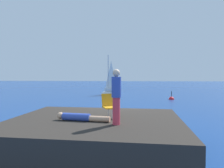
{
  "coord_description": "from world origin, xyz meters",
  "views": [
    {
      "loc": [
        0.78,
        -10.69,
        2.47
      ],
      "look_at": [
        -1.28,
        12.48,
        1.52
      ],
      "focal_mm": 33.55,
      "sensor_mm": 36.0,
      "label": 1
    }
  ],
  "objects_px": {
    "sailboat_near": "(110,92)",
    "marker_buoy": "(171,99)",
    "person_sunbather": "(80,117)",
    "beach_chair": "(110,104)",
    "person_standing": "(116,95)"
  },
  "relations": [
    {
      "from": "person_sunbather",
      "to": "person_standing",
      "type": "height_order",
      "value": "person_standing"
    },
    {
      "from": "person_sunbather",
      "to": "person_standing",
      "type": "bearing_deg",
      "value": -10.35
    },
    {
      "from": "sailboat_near",
      "to": "person_standing",
      "type": "xyz_separation_m",
      "value": [
        2.23,
        -20.61,
        1.59
      ]
    },
    {
      "from": "sailboat_near",
      "to": "person_sunbather",
      "type": "xyz_separation_m",
      "value": [
        1.06,
        -20.22,
        0.84
      ]
    },
    {
      "from": "beach_chair",
      "to": "marker_buoy",
      "type": "distance_m",
      "value": 15.61
    },
    {
      "from": "person_standing",
      "to": "marker_buoy",
      "type": "bearing_deg",
      "value": 129.4
    },
    {
      "from": "sailboat_near",
      "to": "person_sunbather",
      "type": "distance_m",
      "value": 20.27
    },
    {
      "from": "beach_chair",
      "to": "sailboat_near",
      "type": "bearing_deg",
      "value": 162.75
    },
    {
      "from": "sailboat_near",
      "to": "marker_buoy",
      "type": "height_order",
      "value": "sailboat_near"
    },
    {
      "from": "sailboat_near",
      "to": "beach_chair",
      "type": "xyz_separation_m",
      "value": [
        1.93,
        -19.52,
        1.17
      ]
    },
    {
      "from": "beach_chair",
      "to": "marker_buoy",
      "type": "bearing_deg",
      "value": 138.65
    },
    {
      "from": "person_sunbather",
      "to": "beach_chair",
      "type": "xyz_separation_m",
      "value": [
        0.87,
        0.7,
        0.33
      ]
    },
    {
      "from": "sailboat_near",
      "to": "marker_buoy",
      "type": "bearing_deg",
      "value": -176.64
    },
    {
      "from": "person_standing",
      "to": "beach_chair",
      "type": "height_order",
      "value": "person_standing"
    },
    {
      "from": "person_standing",
      "to": "beach_chair",
      "type": "relative_size",
      "value": 2.03
    }
  ]
}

